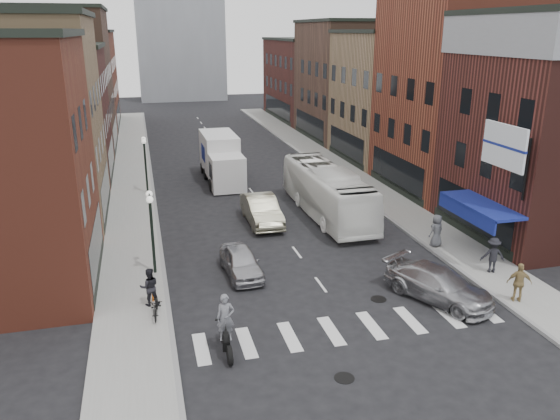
{
  "coord_description": "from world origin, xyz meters",
  "views": [
    {
      "loc": [
        -7.55,
        -20.75,
        11.25
      ],
      "look_at": [
        -0.95,
        4.93,
        2.48
      ],
      "focal_mm": 35.0,
      "sensor_mm": 36.0,
      "label": 1
    }
  ],
  "objects_px": {
    "ped_right_b": "(519,282)",
    "motorcycle_rider": "(226,326)",
    "ped_right_c": "(437,231)",
    "curb_car": "(439,285)",
    "parked_bicycle": "(156,306)",
    "box_truck": "(221,159)",
    "streetlamp_near": "(151,218)",
    "sedan_left_near": "(241,262)",
    "bike_rack": "(152,290)",
    "transit_bus": "(327,191)",
    "ped_left_solo": "(149,287)",
    "streetlamp_far": "(145,155)",
    "ped_right_a": "(493,255)",
    "sedan_left_far": "(262,210)",
    "billboard_sign": "(505,147)"
  },
  "relations": [
    {
      "from": "streetlamp_near",
      "to": "streetlamp_far",
      "type": "height_order",
      "value": "same"
    },
    {
      "from": "ped_right_b",
      "to": "motorcycle_rider",
      "type": "bearing_deg",
      "value": 27.07
    },
    {
      "from": "sedan_left_far",
      "to": "ped_right_b",
      "type": "height_order",
      "value": "ped_right_b"
    },
    {
      "from": "transit_bus",
      "to": "curb_car",
      "type": "distance_m",
      "value": 12.21
    },
    {
      "from": "billboard_sign",
      "to": "streetlamp_far",
      "type": "relative_size",
      "value": 0.9
    },
    {
      "from": "streetlamp_far",
      "to": "bike_rack",
      "type": "bearing_deg",
      "value": -90.69
    },
    {
      "from": "motorcycle_rider",
      "to": "ped_right_b",
      "type": "bearing_deg",
      "value": 9.89
    },
    {
      "from": "streetlamp_far",
      "to": "sedan_left_far",
      "type": "height_order",
      "value": "streetlamp_far"
    },
    {
      "from": "sedan_left_far",
      "to": "parked_bicycle",
      "type": "height_order",
      "value": "sedan_left_far"
    },
    {
      "from": "streetlamp_near",
      "to": "ped_right_a",
      "type": "bearing_deg",
      "value": -14.25
    },
    {
      "from": "billboard_sign",
      "to": "ped_right_b",
      "type": "height_order",
      "value": "billboard_sign"
    },
    {
      "from": "billboard_sign",
      "to": "ped_right_c",
      "type": "height_order",
      "value": "billboard_sign"
    },
    {
      "from": "bike_rack",
      "to": "curb_car",
      "type": "xyz_separation_m",
      "value": [
        12.09,
        -2.96,
        0.17
      ]
    },
    {
      "from": "bike_rack",
      "to": "curb_car",
      "type": "relative_size",
      "value": 0.16
    },
    {
      "from": "streetlamp_far",
      "to": "ped_right_b",
      "type": "distance_m",
      "value": 25.77
    },
    {
      "from": "bike_rack",
      "to": "box_truck",
      "type": "height_order",
      "value": "box_truck"
    },
    {
      "from": "sedan_left_near",
      "to": "ped_right_b",
      "type": "bearing_deg",
      "value": -31.54
    },
    {
      "from": "motorcycle_rider",
      "to": "ped_right_c",
      "type": "bearing_deg",
      "value": 36.9
    },
    {
      "from": "streetlamp_far",
      "to": "bike_rack",
      "type": "relative_size",
      "value": 5.14
    },
    {
      "from": "motorcycle_rider",
      "to": "streetlamp_far",
      "type": "bearing_deg",
      "value": 103.21
    },
    {
      "from": "bike_rack",
      "to": "sedan_left_near",
      "type": "distance_m",
      "value": 4.55
    },
    {
      "from": "streetlamp_far",
      "to": "parked_bicycle",
      "type": "relative_size",
      "value": 2.54
    },
    {
      "from": "streetlamp_near",
      "to": "sedan_left_near",
      "type": "distance_m",
      "value": 4.71
    },
    {
      "from": "sedan_left_near",
      "to": "parked_bicycle",
      "type": "relative_size",
      "value": 2.42
    },
    {
      "from": "box_truck",
      "to": "parked_bicycle",
      "type": "relative_size",
      "value": 5.06
    },
    {
      "from": "bike_rack",
      "to": "parked_bicycle",
      "type": "xyz_separation_m",
      "value": [
        0.1,
        -1.6,
        0.03
      ]
    },
    {
      "from": "box_truck",
      "to": "sedan_left_near",
      "type": "height_order",
      "value": "box_truck"
    },
    {
      "from": "sedan_left_near",
      "to": "ped_right_a",
      "type": "bearing_deg",
      "value": -17.66
    },
    {
      "from": "bike_rack",
      "to": "ped_right_c",
      "type": "distance_m",
      "value": 15.19
    },
    {
      "from": "billboard_sign",
      "to": "parked_bicycle",
      "type": "distance_m",
      "value": 17.04
    },
    {
      "from": "ped_right_b",
      "to": "ped_right_c",
      "type": "bearing_deg",
      "value": -64.06
    },
    {
      "from": "motorcycle_rider",
      "to": "sedan_left_near",
      "type": "height_order",
      "value": "motorcycle_rider"
    },
    {
      "from": "streetlamp_near",
      "to": "ped_right_b",
      "type": "bearing_deg",
      "value": -24.67
    },
    {
      "from": "streetlamp_near",
      "to": "ped_left_solo",
      "type": "distance_m",
      "value": 3.83
    },
    {
      "from": "transit_bus",
      "to": "ped_left_solo",
      "type": "bearing_deg",
      "value": -139.67
    },
    {
      "from": "streetlamp_near",
      "to": "motorcycle_rider",
      "type": "xyz_separation_m",
      "value": [
        2.27,
        -7.48,
        -1.81
      ]
    },
    {
      "from": "box_truck",
      "to": "transit_bus",
      "type": "relative_size",
      "value": 0.73
    },
    {
      "from": "ped_right_b",
      "to": "ped_right_c",
      "type": "distance_m",
      "value": 6.56
    },
    {
      "from": "streetlamp_near",
      "to": "ped_left_solo",
      "type": "relative_size",
      "value": 2.47
    },
    {
      "from": "sedan_left_near",
      "to": "sedan_left_far",
      "type": "height_order",
      "value": "sedan_left_far"
    },
    {
      "from": "bike_rack",
      "to": "curb_car",
      "type": "distance_m",
      "value": 12.45
    },
    {
      "from": "curb_car",
      "to": "parked_bicycle",
      "type": "distance_m",
      "value": 12.07
    },
    {
      "from": "streetlamp_near",
      "to": "sedan_left_near",
      "type": "bearing_deg",
      "value": -13.96
    },
    {
      "from": "bike_rack",
      "to": "box_truck",
      "type": "distance_m",
      "value": 19.89
    },
    {
      "from": "bike_rack",
      "to": "ped_right_a",
      "type": "relative_size",
      "value": 0.46
    },
    {
      "from": "billboard_sign",
      "to": "sedan_left_far",
      "type": "height_order",
      "value": "billboard_sign"
    },
    {
      "from": "sedan_left_near",
      "to": "ped_right_c",
      "type": "xyz_separation_m",
      "value": [
        10.78,
        0.67,
        0.36
      ]
    },
    {
      "from": "ped_right_a",
      "to": "ped_right_b",
      "type": "height_order",
      "value": "ped_right_a"
    },
    {
      "from": "parked_bicycle",
      "to": "curb_car",
      "type": "bearing_deg",
      "value": -1.62
    },
    {
      "from": "billboard_sign",
      "to": "ped_right_a",
      "type": "height_order",
      "value": "billboard_sign"
    }
  ]
}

